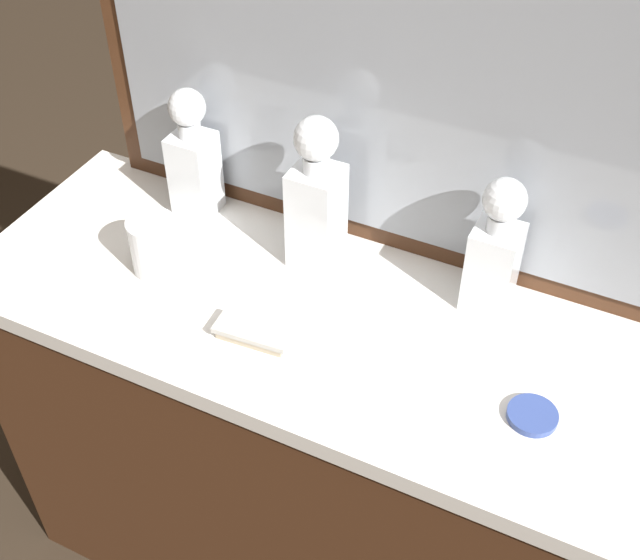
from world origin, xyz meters
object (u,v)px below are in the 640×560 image
(crystal_tumbler_rear, at_px, (154,247))
(silver_brush_far_left, at_px, (254,333))
(porcelain_dish, at_px, (532,415))
(crystal_decanter_rear, at_px, (316,207))
(crystal_decanter_right, at_px, (494,257))
(crystal_decanter_front, at_px, (194,165))

(crystal_tumbler_rear, height_order, silver_brush_far_left, crystal_tumbler_rear)
(silver_brush_far_left, bearing_deg, porcelain_dish, 4.87)
(crystal_decanter_rear, height_order, crystal_decanter_right, crystal_decanter_rear)
(crystal_decanter_rear, height_order, porcelain_dish, crystal_decanter_rear)
(silver_brush_far_left, bearing_deg, crystal_tumbler_rear, 162.45)
(crystal_decanter_rear, bearing_deg, crystal_decanter_front, 173.11)
(crystal_decanter_right, height_order, crystal_decanter_front, crystal_decanter_front)
(crystal_decanter_rear, bearing_deg, silver_brush_far_left, -91.15)
(crystal_decanter_rear, xyz_separation_m, crystal_decanter_front, (-0.28, 0.03, -0.01))
(crystal_decanter_right, height_order, porcelain_dish, crystal_decanter_right)
(crystal_decanter_front, bearing_deg, crystal_decanter_right, -0.67)
(crystal_decanter_front, distance_m, porcelain_dish, 0.79)
(crystal_decanter_rear, relative_size, porcelain_dish, 3.84)
(crystal_decanter_rear, relative_size, silver_brush_far_left, 2.22)
(crystal_decanter_rear, bearing_deg, porcelain_dish, -22.31)
(crystal_decanter_rear, distance_m, crystal_decanter_right, 0.33)
(crystal_decanter_rear, bearing_deg, crystal_tumbler_rear, -149.13)
(crystal_decanter_rear, distance_m, crystal_tumbler_rear, 0.31)
(crystal_decanter_rear, xyz_separation_m, crystal_decanter_right, (0.32, 0.03, -0.02))
(crystal_decanter_right, bearing_deg, crystal_decanter_front, 179.33)
(crystal_decanter_right, relative_size, crystal_tumbler_rear, 2.41)
(crystal_decanter_right, xyz_separation_m, crystal_decanter_front, (-0.61, 0.01, 0.00))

